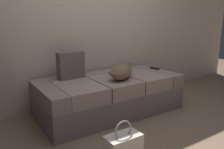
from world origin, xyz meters
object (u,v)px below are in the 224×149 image
dog_tan (122,71)px  throw_pillow (71,65)px  handbag (123,147)px  tv_remote (155,68)px  couch (110,95)px

dog_tan → throw_pillow: throw_pillow is taller
handbag → tv_remote: bearing=37.9°
tv_remote → throw_pillow: bearing=164.1°
throw_pillow → handbag: bearing=-92.6°
dog_tan → handbag: size_ratio=1.35×
couch → throw_pillow: bearing=151.8°
handbag → couch: bearing=63.5°
handbag → dog_tan: bearing=55.4°
throw_pillow → couch: bearing=-28.2°
couch → tv_remote: (0.84, 0.05, 0.25)m
throw_pillow → handbag: (-0.06, -1.22, -0.52)m
dog_tan → handbag: dog_tan is taller
dog_tan → throw_pillow: bearing=146.1°
couch → throw_pillow: throw_pillow is taller
couch → dog_tan: 0.37m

